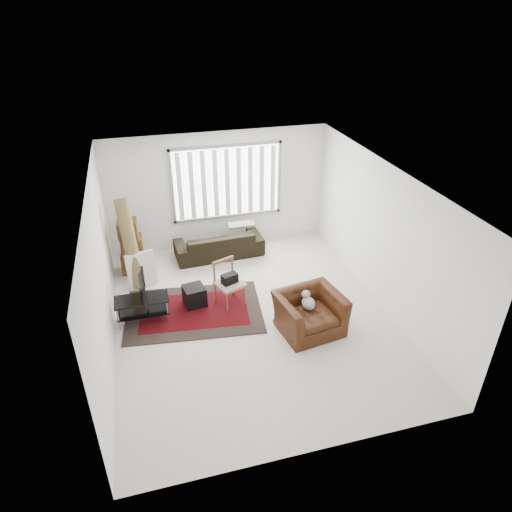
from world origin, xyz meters
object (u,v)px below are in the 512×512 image
Objects in this scene: moving_boxes at (132,248)px; sofa at (219,240)px; side_chair at (229,281)px; armchair at (310,310)px; tv_stand at (142,305)px.

sofa is at bearing 5.39° from moving_boxes.
armchair is at bearing -64.93° from side_chair.
tv_stand is 0.77× the size of armchair.
tv_stand is 0.48× the size of sofa.
tv_stand is at bearing 44.93° from sofa.
sofa is at bearing 99.52° from armchair.
moving_boxes is at bearing 93.09° from tv_stand.
moving_boxes is 2.45m from side_chair.
moving_boxes is 1.93m from sofa.
armchair is (2.83, -1.05, 0.07)m from tv_stand.
side_chair is 1.66m from armchair.
armchair is at bearing -20.25° from tv_stand.
side_chair is at bearing 126.83° from armchair.
tv_stand is 2.71m from sofa.
tv_stand is at bearing 150.81° from armchair.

